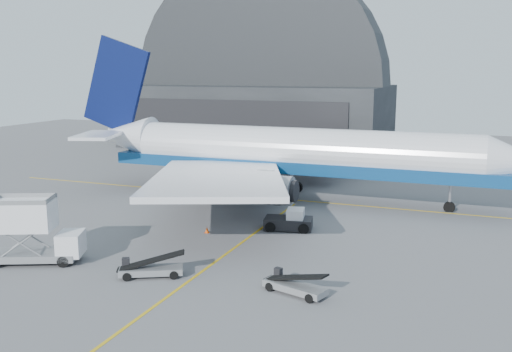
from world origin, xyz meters
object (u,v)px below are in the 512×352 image
at_px(airliner, 282,152).
at_px(pushback_tug, 290,221).
at_px(catering_truck, 31,232).
at_px(belt_loader_b, 295,285).
at_px(belt_loader_a, 150,269).

xyz_separation_m(airliner, pushback_tug, (5.06, -12.76, -4.70)).
bearing_deg(catering_truck, belt_loader_b, -19.79).
xyz_separation_m(belt_loader_a, belt_loader_b, (10.95, 0.76, -0.02)).
bearing_deg(belt_loader_b, belt_loader_a, -158.95).
xyz_separation_m(airliner, belt_loader_a, (-0.71, -28.56, -4.90)).
relative_size(catering_truck, belt_loader_a, 1.59).
bearing_deg(airliner, belt_loader_a, -91.42).
bearing_deg(belt_loader_b, airliner, 127.29).
distance_m(pushback_tug, belt_loader_a, 16.82).
xyz_separation_m(catering_truck, pushback_tug, (16.12, 16.47, -1.76)).
bearing_deg(belt_loader_a, airliner, 61.46).
bearing_deg(belt_loader_a, catering_truck, 156.60).
xyz_separation_m(pushback_tug, belt_loader_a, (-5.77, -15.80, -0.20)).
distance_m(catering_truck, pushback_tug, 23.11).
relative_size(airliner, pushback_tug, 11.38).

